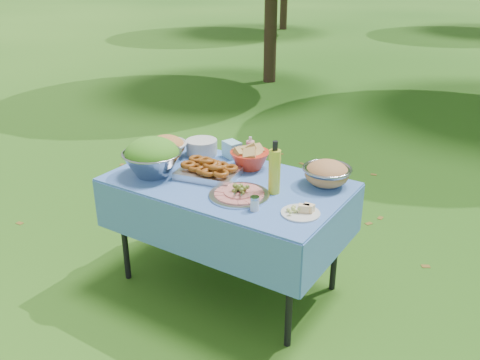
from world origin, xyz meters
name	(u,v)px	position (x,y,z in m)	size (l,w,h in m)	color
ground	(228,283)	(0.00, 0.00, 0.00)	(80.00, 80.00, 0.00)	#0C3609
picnic_table	(228,234)	(0.00, 0.00, 0.38)	(1.46, 0.86, 0.76)	#84CBFF
salad_bowl	(152,157)	(-0.45, -0.18, 0.88)	(0.37, 0.37, 0.25)	#9B9EA3
pasta_bowl_white	(166,147)	(-0.58, 0.11, 0.84)	(0.28, 0.28, 0.16)	silver
plate_stack	(202,147)	(-0.41, 0.29, 0.81)	(0.22, 0.22, 0.11)	silver
wipes_box	(232,149)	(-0.20, 0.36, 0.82)	(0.12, 0.09, 0.11)	#9BE9F9
sanitizer_bottle	(250,148)	(-0.07, 0.39, 0.84)	(0.06, 0.06, 0.16)	pink
bread_bowl	(250,155)	(0.01, 0.26, 0.85)	(0.26, 0.26, 0.17)	red
pasta_bowl_steel	(327,173)	(0.54, 0.27, 0.84)	(0.29, 0.29, 0.16)	#9B9EA3
fried_tray	(208,170)	(-0.14, -0.01, 0.81)	(0.38, 0.27, 0.09)	silver
charcuterie_platter	(239,190)	(0.18, -0.15, 0.80)	(0.36, 0.36, 0.08)	silver
oil_bottle	(275,167)	(0.33, 0.01, 0.92)	(0.07, 0.07, 0.32)	#C5D330
cheese_plate	(301,209)	(0.58, -0.16, 0.79)	(0.21, 0.21, 0.06)	silver
shaker	(255,204)	(0.35, -0.25, 0.80)	(0.05, 0.05, 0.08)	silver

